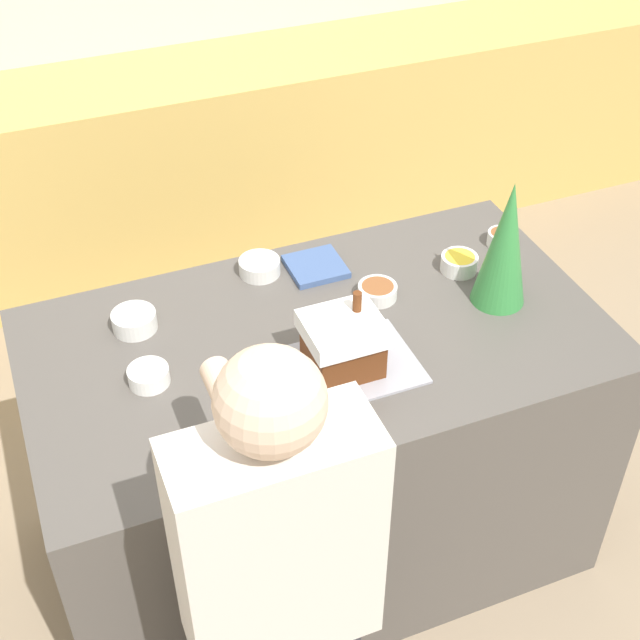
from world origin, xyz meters
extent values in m
plane|color=gray|center=(0.00, 0.00, 0.00)|extent=(12.00, 12.00, 0.00)
cube|color=tan|center=(0.00, 1.88, 0.46)|extent=(6.00, 0.60, 0.92)
cube|color=#514C47|center=(0.00, 0.00, 0.46)|extent=(1.64, 0.91, 0.92)
cube|color=#9E9EA8|center=(0.01, -0.15, 0.92)|extent=(0.40, 0.28, 0.01)
cube|color=#5B2D14|center=(0.01, -0.15, 0.98)|extent=(0.18, 0.16, 0.11)
cube|color=white|center=(0.01, -0.15, 1.06)|extent=(0.20, 0.18, 0.05)
cylinder|color=#5B2D14|center=(0.06, -0.12, 1.12)|extent=(0.02, 0.02, 0.06)
cone|color=#33843D|center=(0.55, -0.04, 1.12)|extent=(0.16, 0.16, 0.40)
cylinder|color=silver|center=(0.23, 0.10, 0.94)|extent=(0.12, 0.12, 0.04)
cylinder|color=brown|center=(0.23, 0.10, 0.96)|extent=(0.10, 0.10, 0.01)
cylinder|color=white|center=(-0.48, -0.01, 0.94)|extent=(0.11, 0.11, 0.05)
cylinder|color=orange|center=(-0.48, -0.01, 0.96)|extent=(0.09, 0.09, 0.01)
cylinder|color=silver|center=(0.71, 0.21, 0.94)|extent=(0.09, 0.09, 0.05)
cylinder|color=brown|center=(0.71, 0.21, 0.96)|extent=(0.07, 0.07, 0.01)
cylinder|color=silver|center=(-0.47, 0.23, 0.95)|extent=(0.13, 0.13, 0.05)
cylinder|color=red|center=(-0.47, 0.23, 0.97)|extent=(0.10, 0.10, 0.01)
cylinder|color=silver|center=(-0.05, 0.35, 0.94)|extent=(0.13, 0.13, 0.05)
cylinder|color=white|center=(-0.05, 0.35, 0.96)|extent=(0.10, 0.10, 0.01)
cylinder|color=white|center=(0.52, 0.13, 0.95)|extent=(0.11, 0.11, 0.05)
cylinder|color=yellow|center=(0.52, 0.13, 0.96)|extent=(0.09, 0.09, 0.01)
cube|color=#3F598C|center=(0.11, 0.30, 0.93)|extent=(0.17, 0.17, 0.02)
cube|color=silver|center=(-0.37, -0.71, 1.05)|extent=(0.41, 0.18, 0.60)
sphere|color=beige|center=(-0.37, -0.71, 1.46)|extent=(0.20, 0.20, 0.20)
cylinder|color=beige|center=(-0.37, -0.51, 1.19)|extent=(0.07, 0.41, 0.07)
camera|label=1|loc=(-0.70, -1.77, 2.54)|focal=50.00mm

